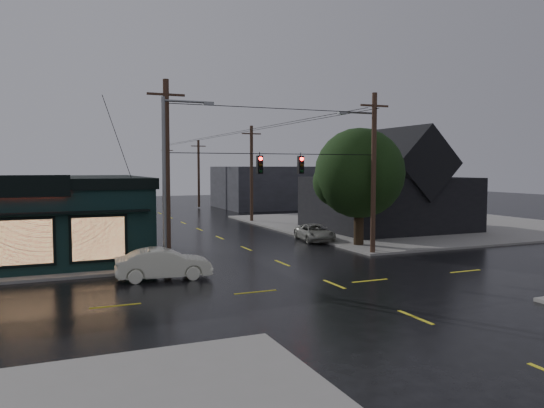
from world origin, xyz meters
name	(u,v)px	position (x,y,z in m)	size (l,w,h in m)	color
ground_plane	(334,284)	(0.00, 0.00, 0.00)	(160.00, 160.00, 0.00)	black
sidewalk_ne	(411,224)	(20.00, 20.00, 0.07)	(28.00, 28.00, 0.15)	gray
ne_building	(387,179)	(15.00, 17.00, 4.47)	(12.60, 11.60, 8.75)	black
corner_tree	(359,173)	(7.51, 9.73, 5.10)	(6.23, 6.23, 8.09)	black
utility_pole_nw	(168,270)	(-6.50, 6.50, 0.00)	(2.00, 0.32, 10.15)	black
utility_pole_ne	(373,255)	(6.50, 6.50, 0.00)	(2.00, 0.32, 10.15)	black
utility_pole_far_a	(252,222)	(6.50, 28.00, 0.00)	(2.00, 0.32, 9.65)	black
utility_pole_far_b	(199,208)	(6.50, 48.00, 0.00)	(2.00, 0.32, 9.15)	black
utility_pole_far_c	(168,200)	(6.50, 68.00, 0.00)	(2.00, 0.32, 9.15)	black
span_signal_assembly	(280,164)	(0.10, 6.50, 5.70)	(13.00, 0.48, 1.23)	black
streetlight_nw	(165,273)	(-6.80, 5.80, 0.00)	(5.40, 0.30, 9.15)	slate
streetlight_ne	(373,252)	(7.00, 7.20, 0.00)	(5.40, 0.30, 9.15)	slate
bg_building_west	(31,199)	(-14.00, 40.00, 2.20)	(12.00, 10.00, 4.40)	#342826
bg_building_east	(272,187)	(16.00, 45.00, 2.80)	(14.00, 12.00, 5.60)	#2A2A2F
sedan_cream	(164,264)	(-7.19, 4.30, 0.77)	(1.62, 4.66, 1.54)	silver
suv_silver	(315,233)	(6.00, 13.42, 0.63)	(2.08, 4.51, 1.25)	gray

